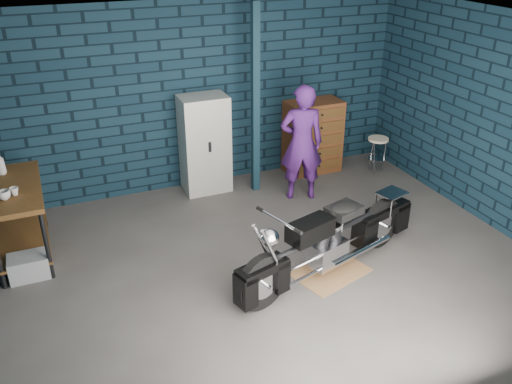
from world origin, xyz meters
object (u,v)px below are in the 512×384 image
(workbench, at_px, (20,221))
(storage_bin, at_px, (29,266))
(person, at_px, (302,143))
(tool_chest, at_px, (313,137))
(locker, at_px, (205,144))
(motorcycle, at_px, (331,235))
(shop_stool, at_px, (377,155))

(workbench, xyz_separation_m, storage_bin, (0.02, -0.50, -0.32))
(person, height_order, tool_chest, person)
(locker, bearing_deg, person, -32.84)
(person, relative_size, tool_chest, 1.46)
(motorcycle, bearing_deg, tool_chest, 49.50)
(locker, bearing_deg, motorcycle, -76.24)
(workbench, distance_m, storage_bin, 0.59)
(shop_stool, bearing_deg, tool_chest, 153.72)
(person, height_order, locker, person)
(person, xyz_separation_m, tool_chest, (0.60, 0.76, -0.26))
(workbench, xyz_separation_m, motorcycle, (3.19, -1.72, 0.04))
(shop_stool, bearing_deg, locker, 170.48)
(storage_bin, distance_m, tool_chest, 4.54)
(workbench, xyz_separation_m, person, (3.73, 0.11, 0.38))
(tool_chest, bearing_deg, locker, 180.00)
(motorcycle, relative_size, tool_chest, 1.95)
(storage_bin, distance_m, shop_stool, 5.30)
(person, relative_size, locker, 1.16)
(workbench, distance_m, tool_chest, 4.42)
(storage_bin, bearing_deg, locker, 28.27)
(workbench, relative_size, storage_bin, 3.27)
(motorcycle, distance_m, tool_chest, 2.82)
(person, xyz_separation_m, storage_bin, (-3.71, -0.61, -0.70))
(shop_stool, bearing_deg, person, -168.49)
(locker, bearing_deg, workbench, -161.33)
(tool_chest, distance_m, shop_stool, 1.05)
(motorcycle, xyz_separation_m, tool_chest, (1.14, 2.58, 0.08))
(workbench, bearing_deg, person, 1.63)
(workbench, distance_m, person, 3.75)
(motorcycle, xyz_separation_m, person, (0.54, 1.82, 0.34))
(storage_bin, xyz_separation_m, shop_stool, (5.22, 0.91, 0.16))
(workbench, height_order, storage_bin, workbench)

